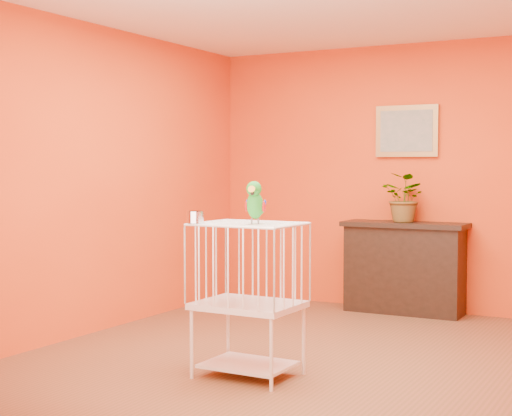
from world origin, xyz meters
The scene contains 8 objects.
ground centered at (0.00, 0.00, 0.00)m, with size 4.50×4.50×0.00m, color brown.
room_shell centered at (0.00, 0.00, 1.58)m, with size 4.50×4.50×4.50m.
console_cabinet centered at (0.04, 2.04, 0.44)m, with size 1.18×0.42×0.87m.
potted_plant centered at (0.05, 2.04, 1.06)m, with size 0.42×0.47×0.37m, color #26722D.
framed_picture centered at (0.00, 2.22, 1.75)m, with size 0.62×0.04×0.50m.
birdcage centered at (-0.17, -0.67, 0.53)m, with size 0.68×0.53×1.03m.
feed_cup centered at (-0.46, -0.88, 1.07)m, with size 0.11×0.11×0.08m, color silver.
parrot centered at (-0.10, -0.72, 1.17)m, with size 0.15×0.26×0.28m.
Camera 1 is at (2.31, -5.21, 1.40)m, focal length 55.00 mm.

